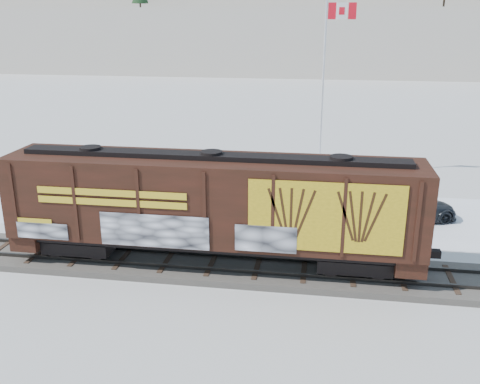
% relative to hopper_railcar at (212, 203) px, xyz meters
% --- Properties ---
extents(ground, '(500.00, 500.00, 0.00)m').
position_rel_hopper_railcar_xyz_m(ground, '(3.93, 0.01, -3.06)').
color(ground, white).
rests_on(ground, ground).
extents(rail_track, '(50.00, 3.40, 0.43)m').
position_rel_hopper_railcar_xyz_m(rail_track, '(3.93, 0.01, -2.91)').
color(rail_track, '#59544C').
rests_on(rail_track, ground).
extents(parking_strip, '(40.00, 8.00, 0.03)m').
position_rel_hopper_railcar_xyz_m(parking_strip, '(3.93, 7.51, -3.04)').
color(parking_strip, white).
rests_on(parking_strip, ground).
extents(hillside, '(360.00, 110.00, 93.00)m').
position_rel_hopper_railcar_xyz_m(hillside, '(3.88, 139.80, 11.32)').
color(hillside, white).
rests_on(hillside, ground).
extents(hopper_railcar, '(17.37, 3.06, 4.75)m').
position_rel_hopper_railcar_xyz_m(hopper_railcar, '(0.00, 0.00, 0.00)').
color(hopper_railcar, black).
rests_on(hopper_railcar, rail_track).
extents(flagpole, '(2.30, 0.90, 11.52)m').
position_rel_hopper_railcar_xyz_m(flagpole, '(4.44, 15.01, 1.20)').
color(flagpole, silver).
rests_on(flagpole, ground).
extents(car_silver, '(5.14, 3.03, 1.64)m').
position_rel_hopper_railcar_xyz_m(car_silver, '(-1.33, 7.59, -2.21)').
color(car_silver, '#B1B4B9').
rests_on(car_silver, parking_strip).
extents(car_white, '(4.58, 1.73, 1.49)m').
position_rel_hopper_railcar_xyz_m(car_white, '(3.89, 6.86, -2.28)').
color(car_white, silver).
rests_on(car_white, parking_strip).
extents(car_dark, '(5.49, 3.74, 1.48)m').
position_rel_hopper_railcar_xyz_m(car_dark, '(9.24, 7.23, -2.29)').
color(car_dark, '#202428').
rests_on(car_dark, parking_strip).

